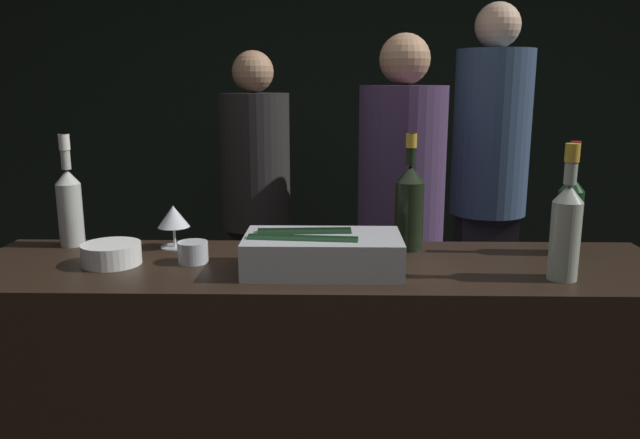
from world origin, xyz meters
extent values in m
cube|color=black|center=(0.00, 2.81, 1.40)|extent=(6.40, 0.06, 2.80)
cube|color=black|center=(0.00, 0.25, 0.50)|extent=(1.93, 0.51, 1.00)
cube|color=#B7BABF|center=(0.01, 0.19, 1.05)|extent=(0.41, 0.23, 0.10)
cylinder|color=black|center=(-0.04, 0.16, 1.07)|extent=(0.29, 0.09, 0.07)
cylinder|color=black|center=(-0.04, 0.23, 1.07)|extent=(0.25, 0.09, 0.07)
cylinder|color=white|center=(-0.57, 0.24, 1.03)|extent=(0.16, 0.16, 0.06)
cylinder|color=gray|center=(-0.57, 0.24, 1.06)|extent=(0.13, 0.13, 0.01)
cylinder|color=silver|center=(-0.44, 0.42, 1.01)|extent=(0.09, 0.09, 0.00)
cylinder|color=silver|center=(-0.44, 0.42, 1.04)|extent=(0.01, 0.01, 0.06)
cone|color=silver|center=(-0.44, 0.42, 1.10)|extent=(0.10, 0.10, 0.06)
cylinder|color=silver|center=(-0.35, 0.26, 1.03)|extent=(0.08, 0.08, 0.06)
sphere|color=#EFB256|center=(-0.35, 0.26, 1.04)|extent=(0.04, 0.04, 0.04)
cylinder|color=black|center=(0.26, 0.42, 1.10)|extent=(0.08, 0.08, 0.20)
cone|color=black|center=(0.26, 0.42, 1.23)|extent=(0.08, 0.08, 0.05)
cylinder|color=black|center=(0.26, 0.42, 1.30)|extent=(0.03, 0.03, 0.09)
cylinder|color=gold|center=(0.26, 0.42, 1.33)|extent=(0.03, 0.03, 0.04)
cylinder|color=#143319|center=(0.72, 0.38, 1.10)|extent=(0.07, 0.07, 0.18)
cone|color=#143319|center=(0.72, 0.38, 1.21)|extent=(0.07, 0.07, 0.04)
cylinder|color=#143319|center=(0.72, 0.38, 1.28)|extent=(0.02, 0.02, 0.10)
cylinder|color=red|center=(0.72, 0.38, 1.31)|extent=(0.03, 0.03, 0.04)
cylinder|color=#B2B7AD|center=(-0.76, 0.44, 1.10)|extent=(0.07, 0.07, 0.19)
cone|color=#B2B7AD|center=(-0.76, 0.44, 1.22)|extent=(0.07, 0.07, 0.04)
cylinder|color=#B2B7AD|center=(-0.76, 0.44, 1.29)|extent=(0.03, 0.03, 0.10)
cylinder|color=white|center=(-0.76, 0.44, 1.32)|extent=(0.03, 0.03, 0.05)
cylinder|color=#9EA899|center=(0.62, 0.13, 1.10)|extent=(0.07, 0.07, 0.20)
cone|color=#9EA899|center=(0.62, 0.13, 1.22)|extent=(0.07, 0.07, 0.04)
cylinder|color=#9EA899|center=(0.62, 0.13, 1.30)|extent=(0.03, 0.03, 0.10)
cylinder|color=gold|center=(0.62, 0.13, 1.32)|extent=(0.04, 0.04, 0.05)
cube|color=black|center=(0.33, 1.24, 0.39)|extent=(0.28, 0.20, 0.77)
cylinder|color=#473356|center=(0.33, 1.24, 1.12)|extent=(0.37, 0.37, 0.71)
sphere|color=tan|center=(0.33, 1.24, 1.58)|extent=(0.21, 0.21, 0.21)
cube|color=black|center=(0.79, 1.61, 0.43)|extent=(0.27, 0.20, 0.86)
cylinder|color=#334766|center=(0.79, 1.61, 1.25)|extent=(0.36, 0.36, 0.78)
sphere|color=beige|center=(0.79, 1.61, 1.75)|extent=(0.21, 0.21, 0.21)
cube|color=black|center=(-0.37, 1.81, 0.37)|extent=(0.27, 0.20, 0.75)
cylinder|color=black|center=(-0.37, 1.81, 1.09)|extent=(0.36, 0.36, 0.69)
sphere|color=tan|center=(-0.37, 1.81, 1.54)|extent=(0.21, 0.21, 0.21)
camera|label=1|loc=(0.03, -1.39, 1.49)|focal=35.00mm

